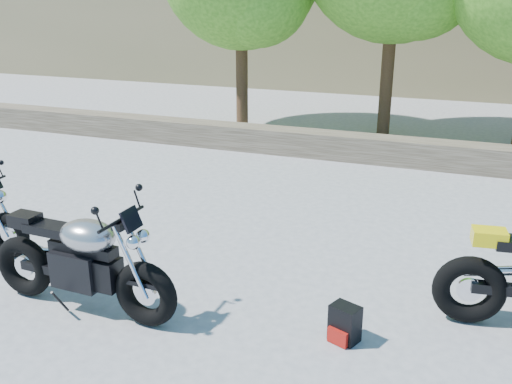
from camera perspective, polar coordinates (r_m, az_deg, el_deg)
ground at (r=6.70m, az=-4.68°, el=-8.54°), size 90.00×90.00×0.00m
stone_wall at (r=11.50m, az=7.04°, el=4.72°), size 22.00×0.55×0.50m
silver_bike at (r=6.08m, az=-17.04°, el=-6.71°), size 2.22×0.71×1.12m
backpack at (r=5.56m, az=8.83°, el=-12.91°), size 0.32×0.30×0.36m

